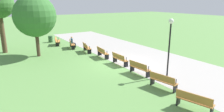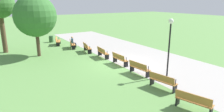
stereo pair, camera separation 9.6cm
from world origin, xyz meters
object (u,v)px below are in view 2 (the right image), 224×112
bench_2 (87,47)px  bench_4 (120,59)px  bench_5 (139,68)px  trash_bin (51,39)px  bench_6 (163,81)px  tree_2 (35,16)px  lamp_post (170,37)px  bench_1 (72,44)px  bench_0 (58,41)px  bench_7 (193,101)px  bench_3 (103,52)px  person_seated (73,42)px

bench_2 → bench_4: bearing=16.0°
bench_5 → trash_bin: bench_5 is taller
bench_6 → tree_2: (-10.94, -4.24, 3.08)m
bench_6 → lamp_post: 3.03m
bench_4 → lamp_post: 4.46m
trash_bin → bench_5: bearing=7.6°
bench_1 → tree_2: (1.34, -3.67, 3.08)m
bench_0 → bench_7: (17.04, 0.79, 0.00)m
bench_0 → bench_2: bearing=37.4°
bench_4 → bench_7: bearing=-8.0°
bench_3 → bench_5: same height
lamp_post → bench_7: bearing=-32.0°
bench_3 → bench_0: bearing=-161.3°
bench_0 → bench_5: (12.17, 1.71, 0.00)m
bench_2 → bench_1: bearing=-156.0°
bench_1 → bench_6: 12.29m
person_seated → bench_3: bearing=23.9°
bench_6 → trash_bin: size_ratio=2.19×
bench_3 → bench_6: bearing=2.7°
bench_7 → lamp_post: size_ratio=0.45×
bench_1 → lamp_post: (11.04, 2.28, 2.17)m
bench_0 → person_seated: person_seated is taller
bench_2 → tree_2: bearing=-93.5°
person_seated → tree_2: (1.58, -3.88, 2.91)m
bench_6 → tree_2: tree_2 is taller
person_seated → bench_5: bearing=20.0°
bench_4 → trash_bin: 11.86m
bench_4 → lamp_post: size_ratio=0.43×
bench_3 → bench_6: 7.42m
bench_1 → bench_3: size_ratio=1.02×
bench_2 → tree_2: (-1.07, -4.24, 3.08)m
tree_2 → lamp_post: tree_2 is taller
bench_0 → bench_4: size_ratio=1.04×
bench_7 → tree_2: tree_2 is taller
bench_7 → bench_3: bearing=158.6°
bench_1 → lamp_post: lamp_post is taller
trash_bin → bench_0: bearing=5.1°
bench_5 → bench_6: same height
bench_2 → bench_3: (2.46, 0.34, 0.00)m
bench_0 → tree_2: 5.60m
bench_5 → person_seated: (-10.06, -0.70, 0.17)m
bench_4 → bench_0: bearing=-169.3°
bench_5 → lamp_post: size_ratio=0.44×
bench_0 → bench_3: same height
bench_2 → tree_2: 5.34m
bench_0 → bench_1: size_ratio=1.00×
bench_5 → bench_6: size_ratio=0.99×
bench_1 → bench_7: (14.69, 0.00, 0.00)m
bench_4 → bench_2: bearing=-174.7°
bench_1 → bench_2: 2.48m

